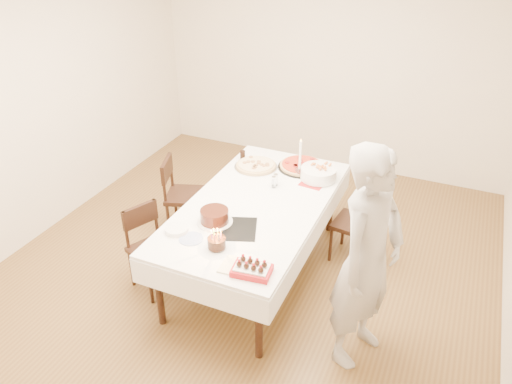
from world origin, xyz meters
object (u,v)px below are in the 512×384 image
at_px(pasta_bowl, 319,173).
at_px(strawberry_box, 252,269).
at_px(person, 367,260).
at_px(birthday_cake, 216,239).
at_px(chair_left_dessert, 154,251).
at_px(pizza_pepperoni, 302,166).
at_px(layer_cake, 215,216).
at_px(pizza_white, 256,165).
at_px(taper_candle, 300,157).
at_px(dining_table, 256,238).
at_px(cola_glass, 243,155).
at_px(chair_right_savory, 354,224).
at_px(chair_left_savory, 186,195).

xyz_separation_m(pasta_bowl, strawberry_box, (-0.01, -1.53, -0.03)).
relative_size(person, birthday_cake, 12.20).
height_order(chair_left_dessert, pasta_bowl, pasta_bowl).
bearing_deg(pizza_pepperoni, layer_cake, -105.35).
relative_size(chair_left_dessert, strawberry_box, 2.85).
xyz_separation_m(pizza_white, birthday_cake, (0.27, -1.35, 0.06)).
distance_m(taper_candle, strawberry_box, 1.55).
xyz_separation_m(dining_table, cola_glass, (-0.47, 0.74, 0.42)).
relative_size(chair_right_savory, taper_candle, 2.03).
xyz_separation_m(person, pizza_pepperoni, (-0.96, 1.37, -0.11)).
relative_size(chair_left_dessert, pasta_bowl, 2.32).
height_order(chair_right_savory, pasta_bowl, pasta_bowl).
xyz_separation_m(chair_left_savory, pasta_bowl, (1.31, 0.30, 0.40)).
bearing_deg(person, chair_right_savory, 34.57).
relative_size(person, cola_glass, 17.95).
bearing_deg(pizza_pepperoni, strawberry_box, -82.74).
bearing_deg(pizza_pepperoni, taper_candle, -78.44).
distance_m(person, pasta_bowl, 1.42).
bearing_deg(strawberry_box, chair_left_dessert, 163.70).
relative_size(chair_left_savory, layer_cake, 2.77).
height_order(pasta_bowl, taper_candle, taper_candle).
bearing_deg(strawberry_box, dining_table, 112.01).
bearing_deg(cola_glass, dining_table, -57.18).
relative_size(pizza_pepperoni, layer_cake, 1.58).
bearing_deg(strawberry_box, person, 22.74).
bearing_deg(chair_left_dessert, dining_table, -118.81).
relative_size(chair_right_savory, person, 0.45).
distance_m(dining_table, person, 1.34).
relative_size(cola_glass, layer_cake, 0.33).
relative_size(person, taper_candle, 4.53).
xyz_separation_m(chair_right_savory, cola_glass, (-1.25, 0.17, 0.40)).
bearing_deg(chair_left_savory, chair_left_dessert, 84.10).
bearing_deg(strawberry_box, layer_cake, 139.39).
distance_m(chair_left_savory, chair_left_dessert, 0.93).
relative_size(dining_table, chair_left_dessert, 2.69).
distance_m(chair_right_savory, strawberry_box, 1.56).
distance_m(dining_table, taper_candle, 0.88).
xyz_separation_m(dining_table, birthday_cake, (-0.01, -0.72, 0.46)).
distance_m(chair_right_savory, pizza_pepperoni, 0.77).
bearing_deg(taper_candle, dining_table, -105.08).
bearing_deg(dining_table, chair_left_dessert, -142.66).
bearing_deg(strawberry_box, cola_glass, 117.20).
height_order(chair_left_dessert, pizza_white, same).
xyz_separation_m(pizza_pepperoni, strawberry_box, (0.21, -1.69, 0.01)).
bearing_deg(person, layer_cake, 101.44).
height_order(chair_left_savory, pizza_pepperoni, chair_left_savory).
bearing_deg(pasta_bowl, chair_right_savory, -10.99).
bearing_deg(chair_left_dessert, strawberry_box, -172.45).
distance_m(chair_right_savory, pasta_bowl, 0.59).
bearing_deg(pizza_white, dining_table, -66.13).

